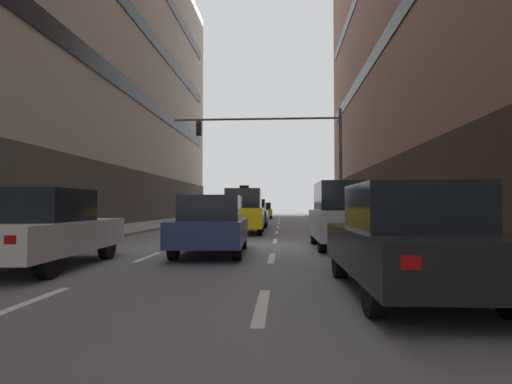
{
  "coord_description": "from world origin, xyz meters",
  "views": [
    {
      "loc": [
        1.88,
        -13.46,
        1.33
      ],
      "look_at": [
        -0.31,
        20.66,
        2.48
      ],
      "focal_mm": 28.77,
      "sensor_mm": 36.0,
      "label": 1
    }
  ],
  "objects_px": {
    "taxi_driving_3": "(244,211)",
    "traffic_signal_0": "(289,145)",
    "car_driving_1": "(44,229)",
    "car_parked_0": "(408,240)",
    "pedestrian_0": "(356,209)",
    "car_driving_0": "(252,213)",
    "car_parked_1": "(342,215)",
    "car_driving_2": "(212,225)",
    "taxi_driving_5": "(235,210)",
    "taxi_driving_4": "(263,211)"
  },
  "relations": [
    {
      "from": "taxi_driving_5",
      "to": "car_parked_0",
      "type": "height_order",
      "value": "taxi_driving_5"
    },
    {
      "from": "car_parked_0",
      "to": "pedestrian_0",
      "type": "relative_size",
      "value": 2.69
    },
    {
      "from": "car_parked_1",
      "to": "taxi_driving_4",
      "type": "bearing_deg",
      "value": 97.54
    },
    {
      "from": "taxi_driving_3",
      "to": "car_parked_1",
      "type": "distance_m",
      "value": 7.51
    },
    {
      "from": "car_driving_2",
      "to": "car_driving_1",
      "type": "bearing_deg",
      "value": -139.86
    },
    {
      "from": "car_driving_1",
      "to": "traffic_signal_0",
      "type": "distance_m",
      "value": 16.59
    },
    {
      "from": "car_driving_2",
      "to": "car_parked_0",
      "type": "relative_size",
      "value": 0.98
    },
    {
      "from": "car_driving_0",
      "to": "taxi_driving_3",
      "type": "height_order",
      "value": "taxi_driving_3"
    },
    {
      "from": "taxi_driving_4",
      "to": "pedestrian_0",
      "type": "relative_size",
      "value": 2.67
    },
    {
      "from": "car_driving_1",
      "to": "car_parked_0",
      "type": "height_order",
      "value": "car_driving_1"
    },
    {
      "from": "car_driving_0",
      "to": "car_driving_1",
      "type": "height_order",
      "value": "car_driving_0"
    },
    {
      "from": "car_driving_1",
      "to": "car_parked_1",
      "type": "bearing_deg",
      "value": 32.99
    },
    {
      "from": "taxi_driving_5",
      "to": "car_driving_2",
      "type": "bearing_deg",
      "value": -84.51
    },
    {
      "from": "taxi_driving_5",
      "to": "pedestrian_0",
      "type": "bearing_deg",
      "value": -54.41
    },
    {
      "from": "traffic_signal_0",
      "to": "car_driving_1",
      "type": "bearing_deg",
      "value": -110.11
    },
    {
      "from": "car_driving_2",
      "to": "traffic_signal_0",
      "type": "distance_m",
      "value": 13.28
    },
    {
      "from": "car_driving_1",
      "to": "taxi_driving_4",
      "type": "height_order",
      "value": "taxi_driving_4"
    },
    {
      "from": "traffic_signal_0",
      "to": "pedestrian_0",
      "type": "bearing_deg",
      "value": 48.31
    },
    {
      "from": "car_driving_1",
      "to": "car_parked_0",
      "type": "bearing_deg",
      "value": -17.34
    },
    {
      "from": "taxi_driving_3",
      "to": "pedestrian_0",
      "type": "relative_size",
      "value": 2.68
    },
    {
      "from": "taxi_driving_3",
      "to": "taxi_driving_4",
      "type": "xyz_separation_m",
      "value": [
        -0.14,
        22.58,
        -0.24
      ]
    },
    {
      "from": "car_driving_1",
      "to": "pedestrian_0",
      "type": "xyz_separation_m",
      "value": [
        10.29,
        20.46,
        0.27
      ]
    },
    {
      "from": "traffic_signal_0",
      "to": "pedestrian_0",
      "type": "relative_size",
      "value": 5.9
    },
    {
      "from": "taxi_driving_5",
      "to": "car_parked_1",
      "type": "bearing_deg",
      "value": -77.12
    },
    {
      "from": "taxi_driving_3",
      "to": "pedestrian_0",
      "type": "height_order",
      "value": "taxi_driving_3"
    },
    {
      "from": "car_driving_1",
      "to": "taxi_driving_4",
      "type": "xyz_separation_m",
      "value": [
        3.15,
        33.66,
        -0.02
      ]
    },
    {
      "from": "car_parked_0",
      "to": "traffic_signal_0",
      "type": "xyz_separation_m",
      "value": [
        -1.47,
        17.31,
        4.03
      ]
    },
    {
      "from": "taxi_driving_3",
      "to": "traffic_signal_0",
      "type": "distance_m",
      "value": 5.97
    },
    {
      "from": "traffic_signal_0",
      "to": "car_parked_1",
      "type": "bearing_deg",
      "value": -82.07
    },
    {
      "from": "car_driving_2",
      "to": "car_parked_1",
      "type": "height_order",
      "value": "car_parked_1"
    },
    {
      "from": "car_driving_2",
      "to": "pedestrian_0",
      "type": "relative_size",
      "value": 2.64
    },
    {
      "from": "pedestrian_0",
      "to": "car_driving_0",
      "type": "bearing_deg",
      "value": -154.34
    },
    {
      "from": "car_driving_2",
      "to": "taxi_driving_3",
      "type": "relative_size",
      "value": 0.99
    },
    {
      "from": "car_driving_1",
      "to": "car_driving_0",
      "type": "bearing_deg",
      "value": 79.31
    },
    {
      "from": "car_driving_0",
      "to": "car_driving_2",
      "type": "distance_m",
      "value": 14.37
    },
    {
      "from": "car_driving_1",
      "to": "taxi_driving_3",
      "type": "height_order",
      "value": "taxi_driving_3"
    },
    {
      "from": "car_driving_1",
      "to": "car_driving_2",
      "type": "relative_size",
      "value": 1.05
    },
    {
      "from": "car_driving_0",
      "to": "taxi_driving_4",
      "type": "bearing_deg",
      "value": 90.24
    },
    {
      "from": "car_driving_2",
      "to": "car_parked_0",
      "type": "height_order",
      "value": "car_parked_0"
    },
    {
      "from": "taxi_driving_3",
      "to": "taxi_driving_5",
      "type": "height_order",
      "value": "taxi_driving_3"
    },
    {
      "from": "pedestrian_0",
      "to": "car_driving_1",
      "type": "bearing_deg",
      "value": -116.7
    },
    {
      "from": "traffic_signal_0",
      "to": "car_parked_0",
      "type": "bearing_deg",
      "value": -85.14
    },
    {
      "from": "car_driving_1",
      "to": "taxi_driving_5",
      "type": "bearing_deg",
      "value": 89.81
    },
    {
      "from": "car_driving_2",
      "to": "taxi_driving_3",
      "type": "height_order",
      "value": "taxi_driving_3"
    },
    {
      "from": "traffic_signal_0",
      "to": "taxi_driving_5",
      "type": "bearing_deg",
      "value": 105.49
    },
    {
      "from": "taxi_driving_5",
      "to": "traffic_signal_0",
      "type": "xyz_separation_m",
      "value": [
        5.42,
        -19.56,
        4.01
      ]
    },
    {
      "from": "car_driving_2",
      "to": "taxi_driving_5",
      "type": "height_order",
      "value": "taxi_driving_5"
    },
    {
      "from": "taxi_driving_3",
      "to": "car_parked_0",
      "type": "height_order",
      "value": "taxi_driving_3"
    },
    {
      "from": "car_parked_1",
      "to": "pedestrian_0",
      "type": "relative_size",
      "value": 2.59
    },
    {
      "from": "car_parked_0",
      "to": "taxi_driving_4",
      "type": "bearing_deg",
      "value": 96.14
    }
  ]
}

